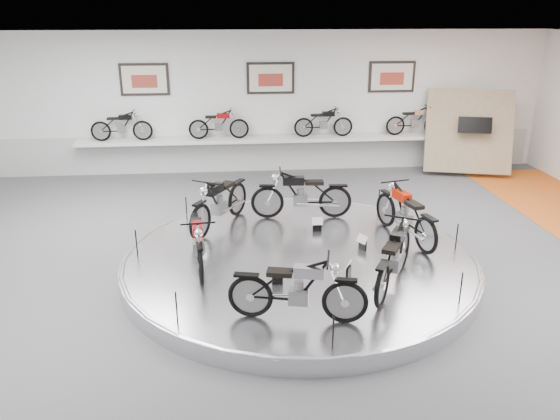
{
  "coord_description": "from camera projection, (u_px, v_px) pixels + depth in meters",
  "views": [
    {
      "loc": [
        -1.19,
        -8.7,
        4.5
      ],
      "look_at": [
        -0.33,
        0.6,
        1.07
      ],
      "focal_mm": 35.0,
      "sensor_mm": 36.0,
      "label": 1
    }
  ],
  "objects": [
    {
      "name": "display_panel",
      "position": [
        469.0,
        131.0,
        15.55
      ],
      "size": [
        2.56,
        1.52,
        2.3
      ],
      "primitive_type": "cube",
      "rotation": [
        -0.35,
        0.0,
        -0.26
      ],
      "color": "tan",
      "rests_on": "floor"
    },
    {
      "name": "bike_a",
      "position": [
        405.0,
        213.0,
        10.48
      ],
      "size": [
        1.07,
        1.91,
        1.07
      ],
      "primitive_type": null,
      "rotation": [
        0.0,
        0.0,
        1.82
      ],
      "color": "#B51A04",
      "rests_on": "display_platform"
    },
    {
      "name": "shelf_bike_a",
      "position": [
        122.0,
        128.0,
        15.2
      ],
      "size": [
        1.22,
        0.43,
        0.73
      ],
      "primitive_type": null,
      "color": "black",
      "rests_on": "shelf"
    },
    {
      "name": "shelf_bike_c",
      "position": [
        323.0,
        124.0,
        15.7
      ],
      "size": [
        1.22,
        0.43,
        0.73
      ],
      "primitive_type": null,
      "color": "black",
      "rests_on": "shelf"
    },
    {
      "name": "shelf_bike_d",
      "position": [
        415.0,
        122.0,
        15.93
      ],
      "size": [
        1.22,
        0.43,
        0.73
      ],
      "primitive_type": null,
      "color": "#B3B4B8",
      "rests_on": "shelf"
    },
    {
      "name": "poster_center",
      "position": [
        271.0,
        78.0,
        15.36
      ],
      "size": [
        1.35,
        0.06,
        0.88
      ],
      "primitive_type": "cube",
      "color": "beige",
      "rests_on": "wall_back"
    },
    {
      "name": "floor",
      "position": [
        301.0,
        277.0,
        9.79
      ],
      "size": [
        16.0,
        16.0,
        0.0
      ],
      "primitive_type": "plane",
      "color": "#4C4C4E",
      "rests_on": "ground"
    },
    {
      "name": "poster_left",
      "position": [
        144.0,
        79.0,
        15.06
      ],
      "size": [
        1.35,
        0.06,
        0.88
      ],
      "primitive_type": "cube",
      "color": "beige",
      "rests_on": "wall_back"
    },
    {
      "name": "wall_back",
      "position": [
        271.0,
        103.0,
        15.64
      ],
      "size": [
        16.0,
        0.0,
        16.0
      ],
      "primitive_type": "plane",
      "rotation": [
        1.57,
        0.0,
        0.0
      ],
      "color": "white",
      "rests_on": "floor"
    },
    {
      "name": "shelf_bike_b",
      "position": [
        219.0,
        126.0,
        15.43
      ],
      "size": [
        1.22,
        0.43,
        0.73
      ],
      "primitive_type": null,
      "color": "maroon",
      "rests_on": "shelf"
    },
    {
      "name": "bike_f",
      "position": [
        394.0,
        256.0,
        8.66
      ],
      "size": [
        1.44,
        1.86,
        1.05
      ],
      "primitive_type": null,
      "rotation": [
        0.0,
        0.0,
        7.33
      ],
      "color": "black",
      "rests_on": "display_platform"
    },
    {
      "name": "platform_rim",
      "position": [
        299.0,
        256.0,
        9.98
      ],
      "size": [
        6.4,
        6.4,
        0.1
      ],
      "primitive_type": "torus",
      "color": "#B2B2BA",
      "rests_on": "display_platform"
    },
    {
      "name": "ceiling",
      "position": [
        305.0,
        45.0,
        8.41
      ],
      "size": [
        16.0,
        16.0,
        0.0
      ],
      "primitive_type": "plane",
      "rotation": [
        3.14,
        0.0,
        0.0
      ],
      "color": "white",
      "rests_on": "wall_back"
    },
    {
      "name": "display_platform",
      "position": [
        299.0,
        262.0,
        10.02
      ],
      "size": [
        6.4,
        6.4,
        0.3
      ],
      "primitive_type": "cylinder",
      "color": "silver",
      "rests_on": "floor"
    },
    {
      "name": "shelf",
      "position": [
        272.0,
        139.0,
        15.71
      ],
      "size": [
        11.0,
        0.55,
        0.1
      ],
      "primitive_type": "cube",
      "color": "silver",
      "rests_on": "wall_back"
    },
    {
      "name": "bike_b",
      "position": [
        301.0,
        194.0,
        11.56
      ],
      "size": [
        1.86,
        0.76,
        1.07
      ],
      "primitive_type": null,
      "rotation": [
        0.0,
        0.0,
        3.08
      ],
      "color": "black",
      "rests_on": "display_platform"
    },
    {
      "name": "dado_band",
      "position": [
        271.0,
        152.0,
        16.12
      ],
      "size": [
        15.68,
        0.04,
        1.1
      ],
      "primitive_type": "cube",
      "color": "#BCBCBA",
      "rests_on": "floor"
    },
    {
      "name": "bike_e",
      "position": [
        297.0,
        289.0,
        7.7
      ],
      "size": [
        1.79,
        0.95,
        1.0
      ],
      "primitive_type": null,
      "rotation": [
        0.0,
        0.0,
        6.07
      ],
      "color": "#B3B4B8",
      "rests_on": "display_platform"
    },
    {
      "name": "bike_c",
      "position": [
        219.0,
        201.0,
        11.07
      ],
      "size": [
        1.51,
        1.97,
        1.11
      ],
      "primitive_type": null,
      "rotation": [
        0.0,
        0.0,
        4.2
      ],
      "color": "black",
      "rests_on": "display_platform"
    },
    {
      "name": "poster_right",
      "position": [
        392.0,
        77.0,
        15.67
      ],
      "size": [
        1.35,
        0.06,
        0.88
      ],
      "primitive_type": "cube",
      "color": "beige",
      "rests_on": "wall_back"
    },
    {
      "name": "bike_d",
      "position": [
        198.0,
        240.0,
        9.35
      ],
      "size": [
        0.76,
        1.71,
        0.98
      ],
      "primitive_type": null,
      "rotation": [
        0.0,
        0.0,
        4.82
      ],
      "color": "maroon",
      "rests_on": "display_platform"
    }
  ]
}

